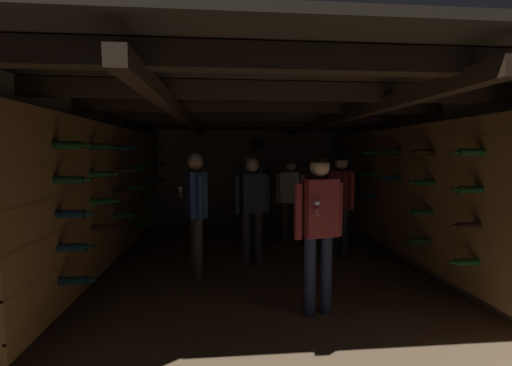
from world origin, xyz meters
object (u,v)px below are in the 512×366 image
Objects in this scene: person_guest_mid_left at (196,203)px; person_guest_near_right at (319,219)px; display_bottle at (251,184)px; person_host_center at (252,201)px; person_guest_rear_center at (247,190)px; wine_crate_stack at (252,211)px; person_guest_far_right at (290,194)px; person_guest_mid_right at (341,196)px.

person_guest_near_right is at bearing -41.01° from person_guest_mid_left.
display_bottle is 0.22× the size of person_host_center.
person_guest_rear_center reaches higher than person_guest_mid_left.
display_bottle is 3.85m from person_guest_near_right.
wine_crate_stack is 1.25m from person_guest_rear_center.
person_guest_near_right reaches higher than person_guest_far_right.
display_bottle is 1.13m from person_guest_rear_center.
person_guest_mid_right reaches higher than person_host_center.
person_host_center is (-0.16, -2.17, 0.52)m from wine_crate_stack.
person_guest_rear_center is 0.80m from person_guest_far_right.
display_bottle is 0.21× the size of person_guest_mid_right.
person_guest_mid_left is 2.27m from person_guest_far_right.
person_guest_rear_center reaches higher than person_host_center.
person_guest_rear_center reaches higher than person_guest_mid_right.
person_host_center is (-0.15, -2.19, -0.06)m from display_bottle.
person_guest_near_right is at bearing -84.08° from display_bottle.
person_guest_mid_left is at bearing -161.16° from person_guest_mid_right.
person_guest_far_right is (0.63, -1.02, 0.48)m from wine_crate_stack.
display_bottle is 0.21× the size of person_guest_rear_center.
person_guest_mid_right is at bearing -55.69° from wine_crate_stack.
person_host_center is 0.98× the size of person_guest_near_right.
person_host_center is 1.04× the size of person_guest_far_right.
person_guest_near_right is (-0.24, -2.79, 0.07)m from person_guest_far_right.
person_guest_mid_right is (1.29, -1.91, -0.05)m from display_bottle.
display_bottle is at bearing 85.98° from person_host_center.
person_host_center is 0.95× the size of person_guest_rear_center.
person_guest_rear_center reaches higher than person_guest_near_right.
display_bottle is at bearing 82.31° from person_guest_rear_center.
wine_crate_stack is at bearing 81.75° from person_guest_rear_center.
person_host_center is at bearing 108.61° from person_guest_near_right.
person_guest_far_right is 0.94× the size of person_guest_near_right.
person_host_center is at bearing -124.61° from person_guest_far_right.
person_host_center is at bearing -94.02° from display_bottle.
person_guest_near_right reaches higher than person_guest_mid_right.
person_guest_mid_left is 2.36m from person_guest_mid_right.
display_bottle reaches higher than wine_crate_stack.
person_guest_mid_right is 0.99× the size of person_guest_near_right.
person_guest_near_right is at bearing -78.55° from person_guest_rear_center.
wine_crate_stack is 0.54× the size of person_guest_near_right.
wine_crate_stack is 1.29m from person_guest_far_right.
display_bottle is 0.21× the size of person_guest_mid_left.
person_guest_near_right is (0.55, -1.64, 0.03)m from person_host_center.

